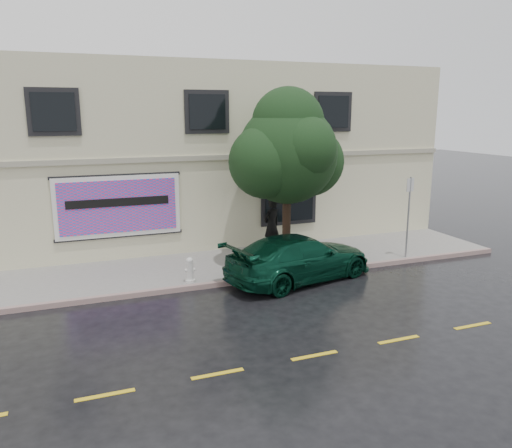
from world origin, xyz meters
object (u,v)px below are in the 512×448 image
object	(u,v)px
car	(300,258)
fire_hydrant	(190,270)
pedestrian	(272,225)
street_tree	(287,154)

from	to	relation	value
car	fire_hydrant	size ratio (longest dim) A/B	6.43
car	fire_hydrant	distance (m)	3.44
car	fire_hydrant	xyz separation A→B (m)	(-3.38, 0.60, -0.20)
car	pedestrian	xyz separation A→B (m)	(0.21, 2.81, 0.43)
street_tree	car	bearing A→B (deg)	-98.99
pedestrian	fire_hydrant	distance (m)	4.26
car	pedestrian	bearing A→B (deg)	-18.51
fire_hydrant	street_tree	bearing A→B (deg)	40.17
car	pedestrian	world-z (taller)	pedestrian
pedestrian	street_tree	bearing A→B (deg)	69.81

